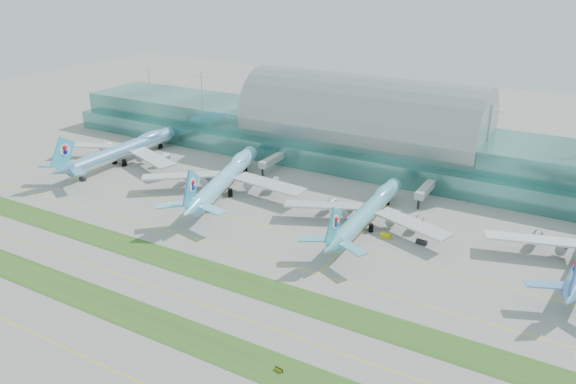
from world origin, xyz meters
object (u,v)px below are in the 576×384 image
Objects in this scene: airliner_b at (226,176)px; airliner_c at (368,210)px; terminal at (362,134)px; airliner_a at (125,149)px; taxiway_sign_east at (279,370)px.

airliner_b reaches higher than airliner_c.
terminal is 76.35m from airliner_c.
terminal is 4.08× the size of airliner_a.
airliner_a is 175.24m from taxiway_sign_east.
taxiway_sign_east is at bearing -73.98° from terminal.
airliner_a is at bearing -149.13° from terminal.
airliner_c is (66.82, -1.44, -0.79)m from airliner_b.
terminal reaches higher than airliner_c.
taxiway_sign_east is at bearing -83.31° from airliner_c.
airliner_b is 1.10× the size of airliner_c.
terminal is 118.33m from airliner_a.
terminal is 163.62m from taxiway_sign_east.
taxiway_sign_east is (12.82, -87.92, -5.89)m from airliner_c.
airliner_b is 119.89m from taxiway_sign_east.
airliner_a is 133.82m from airliner_c.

